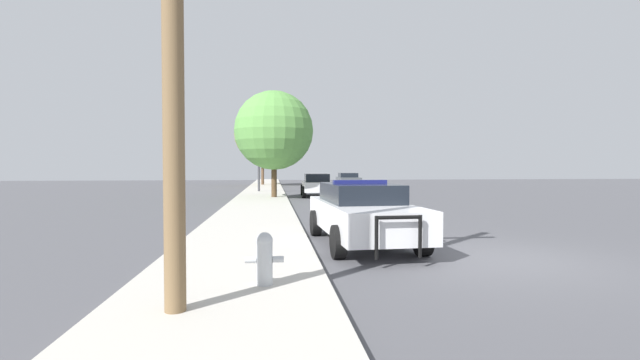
{
  "coord_description": "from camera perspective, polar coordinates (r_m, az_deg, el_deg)",
  "views": [
    {
      "loc": [
        -4.46,
        -8.17,
        1.84
      ],
      "look_at": [
        -1.23,
        20.69,
        0.99
      ],
      "focal_mm": 24.0,
      "sensor_mm": 36.0,
      "label": 1
    }
  ],
  "objects": [
    {
      "name": "tree_sidewalk_mid",
      "position": [
        25.04,
        -6.16,
        6.57
      ],
      "size": [
        4.57,
        4.57,
        6.15
      ],
      "color": "#4C3823",
      "rests_on": "sidewalk_left"
    },
    {
      "name": "traffic_light",
      "position": [
        31.16,
        -5.94,
        4.61
      ],
      "size": [
        3.03,
        0.35,
        4.71
      ],
      "color": "#424247",
      "rests_on": "sidewalk_left"
    },
    {
      "name": "car_background_midblock",
      "position": [
        27.07,
        -0.48,
        -0.59
      ],
      "size": [
        2.01,
        4.47,
        1.45
      ],
      "rotation": [
        0.0,
        0.0,
        -0.03
      ],
      "color": "silver",
      "rests_on": "ground_plane"
    },
    {
      "name": "fire_hydrant",
      "position": [
        6.38,
        -7.41,
        -10.13
      ],
      "size": [
        0.56,
        0.25,
        0.77
      ],
      "color": "#B7BCC1",
      "rests_on": "sidewalk_left"
    },
    {
      "name": "car_background_oncoming",
      "position": [
        37.63,
        3.78,
        0.0
      ],
      "size": [
        2.12,
        4.27,
        1.36
      ],
      "rotation": [
        0.0,
        0.0,
        3.1
      ],
      "color": "#474C51",
      "rests_on": "ground_plane"
    },
    {
      "name": "police_car",
      "position": [
        10.35,
        5.6,
        -4.24
      ],
      "size": [
        2.23,
        5.02,
        1.54
      ],
      "rotation": [
        0.0,
        0.0,
        3.19
      ],
      "color": "white",
      "rests_on": "ground_plane"
    },
    {
      "name": "tree_sidewalk_far",
      "position": [
        43.3,
        -7.68,
        6.12
      ],
      "size": [
        5.6,
        5.6,
        7.88
      ],
      "color": "brown",
      "rests_on": "sidewalk_left"
    },
    {
      "name": "sidewalk_left",
      "position": [
        8.38,
        -10.82,
        -10.6
      ],
      "size": [
        3.0,
        110.0,
        0.13
      ],
      "color": "#BCB7AD",
      "rests_on": "ground_plane"
    },
    {
      "name": "ground_plane",
      "position": [
        9.49,
        22.12,
        -9.66
      ],
      "size": [
        110.0,
        110.0,
        0.0
      ],
      "primitive_type": "plane",
      "color": "#4F4F54"
    }
  ]
}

